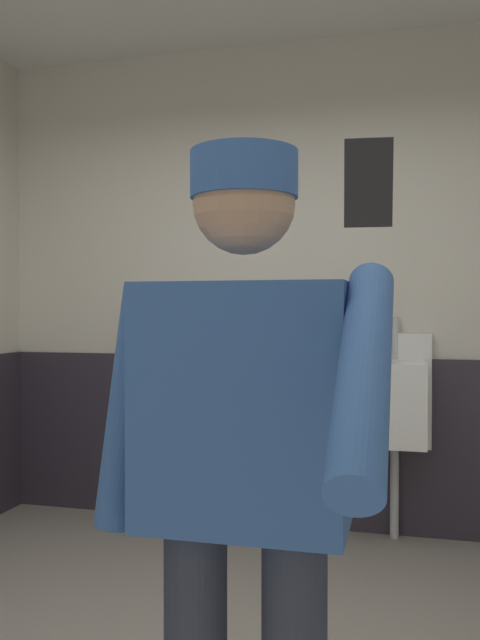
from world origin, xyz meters
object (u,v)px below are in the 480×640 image
urinal_left (261,397)px  cell_phone (368,183)px  urinal_middle (394,402)px  soap_dispenser (132,325)px  person (243,462)px

urinal_left → cell_phone: 2.98m
urinal_middle → soap_dispenser: size_ratio=6.89×
cell_phone → soap_dispenser: cell_phone is taller
urinal_left → cell_phone: (0.76, -2.81, 0.66)m
urinal_middle → cell_phone: (0.01, -2.81, 0.66)m
urinal_left → cell_phone: size_ratio=11.27×
urinal_middle → soap_dispenser: (-1.61, 0.12, 0.41)m
urinal_left → cell_phone: cell_phone is taller
urinal_left → person: person is taller
urinal_left → person: (0.47, -2.30, 0.18)m
urinal_left → soap_dispenser: 0.96m
urinal_left → soap_dispenser: soap_dispenser is taller
cell_phone → urinal_middle: bearing=84.0°
person → cell_phone: (0.29, -0.50, 0.49)m
person → cell_phone: size_ratio=14.72×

